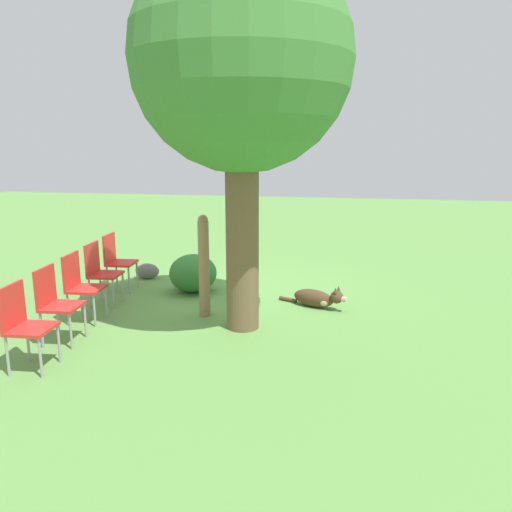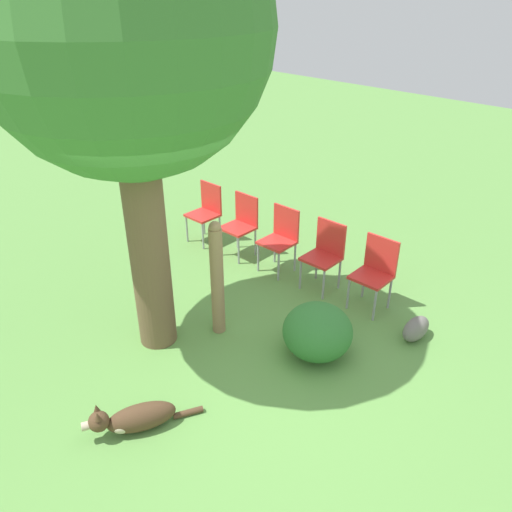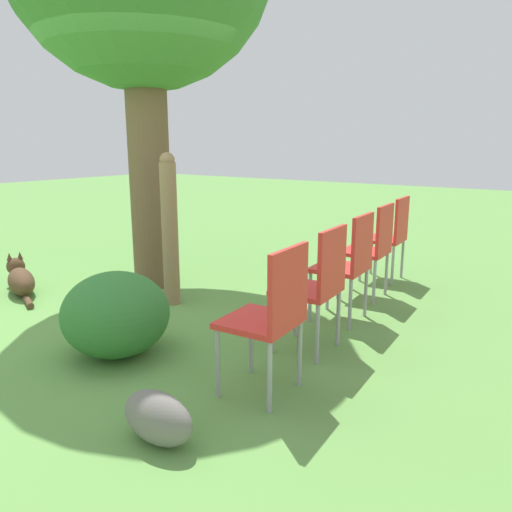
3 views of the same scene
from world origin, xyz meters
The scene contains 10 objects.
ground_plane centered at (0.00, 0.00, 0.00)m, with size 30.00×30.00×0.00m, color #609947.
dog centered at (-1.24, 0.08, 0.14)m, with size 1.04×0.52×0.36m.
fence_post centered at (0.30, 0.71, 0.72)m, with size 0.15×0.15×1.42m.
red_chair_0 centered at (2.05, -0.22, 0.54)m, with size 0.45×0.47×0.93m.
red_chair_1 centered at (1.96, 0.51, 0.54)m, with size 0.45×0.47×0.93m.
red_chair_2 centered at (1.87, 1.24, 0.54)m, with size 0.45×0.47×0.93m.
red_chair_3 centered at (1.78, 1.96, 0.54)m, with size 0.45×0.47×0.93m.
red_chair_4 centered at (1.70, 2.69, 0.54)m, with size 0.45×0.47×0.93m.
garden_rock centered at (1.85, -0.97, 0.14)m, with size 0.44×0.22×0.28m.
low_shrub centered at (0.80, -0.37, 0.31)m, with size 0.77×0.77×0.61m.
Camera 3 is at (3.58, -2.57, 1.52)m, focal length 35.00 mm.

